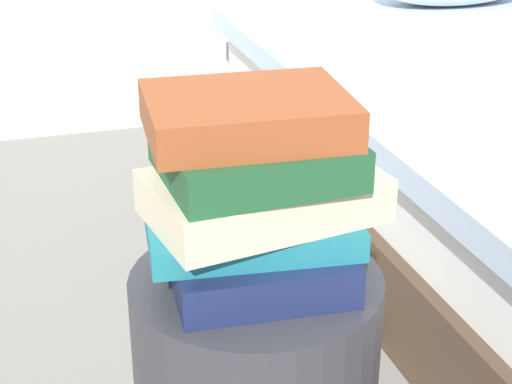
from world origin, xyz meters
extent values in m
cube|color=#19234C|center=(0.00, -0.01, 0.53)|extent=(0.23, 0.20, 0.05)
cube|color=#1E727F|center=(-0.01, 0.00, 0.58)|extent=(0.28, 0.18, 0.04)
cube|color=beige|center=(0.01, 0.00, 0.62)|extent=(0.30, 0.22, 0.06)
cube|color=#1E512D|center=(0.00, 0.00, 0.68)|extent=(0.24, 0.20, 0.05)
cube|color=#994723|center=(-0.01, 0.01, 0.73)|extent=(0.25, 0.20, 0.05)
camera|label=1|loc=(-0.27, -0.92, 1.07)|focal=60.12mm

